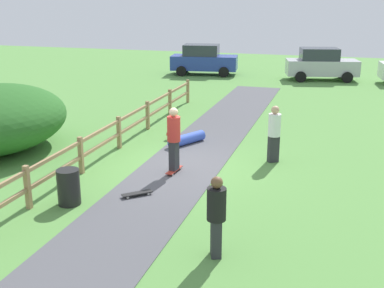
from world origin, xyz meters
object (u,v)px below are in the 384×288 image
at_px(bystander_black, 216,213).
at_px(skater_riding, 174,137).
at_px(parked_car_silver, 321,64).
at_px(skateboard_loose, 137,193).
at_px(skater_fallen, 185,139).
at_px(parked_car_blue, 203,60).
at_px(bystander_white, 274,131).
at_px(trash_bin, 69,187).

bearing_deg(bystander_black, skater_riding, 118.73).
bearing_deg(parked_car_silver, skateboard_loose, -100.01).
distance_m(skater_fallen, skateboard_loose, 4.80).
relative_size(skater_fallen, bystander_black, 0.89).
bearing_deg(parked_car_blue, parked_car_silver, -0.03).
height_order(bystander_white, parked_car_silver, parked_car_silver).
relative_size(skater_fallen, parked_car_blue, 0.34).
distance_m(trash_bin, skateboard_loose, 1.73).
height_order(skateboard_loose, parked_car_blue, parked_car_blue).
height_order(skater_fallen, bystander_white, bystander_white).
bearing_deg(skateboard_loose, bystander_black, -40.89).
relative_size(skater_fallen, skateboard_loose, 2.07).
bearing_deg(parked_car_silver, trash_bin, -103.30).
distance_m(parked_car_silver, parked_car_blue, 7.37).
bearing_deg(skateboard_loose, bystander_white, 52.16).
bearing_deg(parked_car_blue, trash_bin, -83.37).
distance_m(skateboard_loose, bystander_white, 4.89).
relative_size(skater_riding, bystander_black, 1.15).
xyz_separation_m(skater_riding, parked_car_blue, (-4.18, 18.03, -0.14)).
xyz_separation_m(skater_fallen, bystander_black, (2.91, -7.12, 0.72)).
relative_size(trash_bin, parked_car_silver, 0.20).
bearing_deg(skater_riding, skater_fallen, 101.21).
distance_m(skater_fallen, parked_car_blue, 15.63).
bearing_deg(skater_fallen, bystander_white, -17.43).
height_order(skater_riding, parked_car_blue, skater_riding).
height_order(skateboard_loose, parked_car_silver, parked_car_silver).
bearing_deg(skater_riding, trash_bin, -121.40).
xyz_separation_m(skater_riding, bystander_black, (2.34, -4.27, -0.18)).
height_order(trash_bin, parked_car_silver, parked_car_silver).
bearing_deg(parked_car_blue, skateboard_loose, -79.12).
height_order(skater_fallen, parked_car_blue, parked_car_blue).
bearing_deg(skateboard_loose, skater_riding, 80.08).
bearing_deg(bystander_white, skater_fallen, 162.57).
height_order(skater_riding, bystander_black, skater_riding).
xyz_separation_m(bystander_black, parked_car_silver, (0.84, 22.29, 0.04)).
bearing_deg(skater_riding, parked_car_silver, 79.98).
height_order(skater_fallen, skateboard_loose, skater_fallen).
bearing_deg(bystander_black, trash_bin, 161.14).
height_order(skater_fallen, bystander_black, bystander_black).
relative_size(trash_bin, bystander_white, 0.51).
relative_size(skater_riding, skateboard_loose, 2.67).
relative_size(skateboard_loose, parked_car_blue, 0.16).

